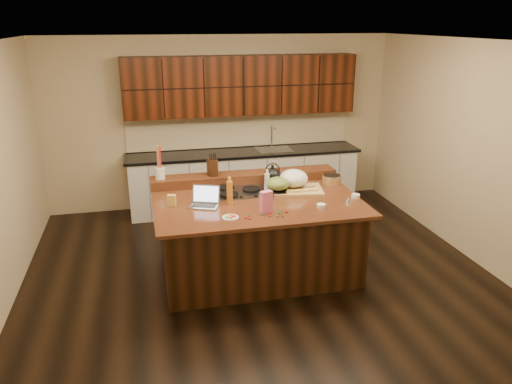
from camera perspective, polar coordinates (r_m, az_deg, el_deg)
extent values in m
cube|color=black|center=(6.20, 0.11, -8.96)|extent=(5.50, 5.00, 0.01)
cube|color=silver|center=(5.47, 0.12, 16.94)|extent=(5.50, 5.00, 0.01)
cube|color=tan|center=(8.08, -4.01, 7.93)|extent=(5.50, 0.01, 2.70)
cube|color=tan|center=(3.46, 9.78, -8.07)|extent=(5.50, 0.01, 2.70)
cube|color=tan|center=(6.85, 23.25, 4.36)|extent=(0.01, 5.00, 2.70)
cube|color=black|center=(6.00, 0.11, -5.21)|extent=(2.22, 1.42, 0.88)
cube|color=black|center=(5.83, 0.11, -1.09)|extent=(2.40, 1.60, 0.04)
cube|color=black|center=(6.45, -1.32, 1.68)|extent=(2.40, 0.30, 0.12)
cube|color=gray|center=(6.09, -0.54, 0.08)|extent=(0.92, 0.52, 0.02)
cylinder|color=black|center=(6.15, -3.53, 0.46)|extent=(0.22, 0.22, 0.03)
cylinder|color=black|center=(6.28, 1.88, 0.86)|extent=(0.22, 0.22, 0.03)
cylinder|color=black|center=(5.91, -3.10, -0.33)|extent=(0.22, 0.22, 0.03)
cylinder|color=black|center=(6.04, 2.51, 0.11)|extent=(0.22, 0.22, 0.03)
cylinder|color=black|center=(6.09, -0.54, 0.28)|extent=(0.22, 0.22, 0.03)
cube|color=silver|center=(8.04, -1.36, 1.28)|extent=(3.60, 0.62, 0.90)
cube|color=black|center=(7.91, -1.39, 4.53)|extent=(3.70, 0.66, 0.04)
cube|color=gray|center=(8.02, 2.13, 4.83)|extent=(0.55, 0.42, 0.01)
cylinder|color=gray|center=(8.14, 1.81, 6.40)|extent=(0.02, 0.02, 0.36)
cube|color=black|center=(7.86, -1.68, 12.08)|extent=(3.60, 0.34, 0.90)
cube|color=tan|center=(8.14, -1.85, 6.97)|extent=(3.60, 0.03, 0.50)
ellipsoid|color=black|center=(6.24, 1.89, 1.87)|extent=(0.25, 0.25, 0.20)
ellipsoid|color=#58752F|center=(6.01, 2.53, 0.97)|extent=(0.33, 0.33, 0.16)
cube|color=#B7B7BC|center=(5.64, -5.96, -1.62)|extent=(0.37, 0.32, 0.01)
cube|color=black|center=(5.63, -5.96, -1.53)|extent=(0.30, 0.22, 0.00)
cube|color=#B7B7BC|center=(5.70, -5.73, -0.19)|extent=(0.32, 0.18, 0.20)
cube|color=silver|center=(5.69, -5.74, -0.21)|extent=(0.28, 0.15, 0.17)
cylinder|color=orange|center=(5.66, -3.02, -0.08)|extent=(0.08, 0.08, 0.27)
cylinder|color=silver|center=(5.99, 1.26, 0.95)|extent=(0.08, 0.08, 0.25)
cube|color=tan|center=(6.15, 4.74, 0.27)|extent=(0.67, 0.54, 0.03)
ellipsoid|color=white|center=(6.18, 4.33, 1.58)|extent=(0.35, 0.35, 0.22)
cube|color=#EDD872|center=(5.98, 4.16, 0.04)|extent=(0.13, 0.04, 0.04)
cube|color=#EDD872|center=(6.01, 5.36, 0.14)|extent=(0.13, 0.04, 0.04)
cube|color=#EDD872|center=(6.06, 6.54, 0.23)|extent=(0.13, 0.04, 0.04)
cylinder|color=gray|center=(6.16, 5.97, 0.47)|extent=(0.23, 0.09, 0.01)
cylinder|color=white|center=(5.62, 7.46, -1.59)|extent=(0.13, 0.13, 0.04)
cylinder|color=white|center=(6.00, 11.31, -0.45)|extent=(0.13, 0.13, 0.04)
cylinder|color=white|center=(6.08, 6.08, 0.09)|extent=(0.12, 0.12, 0.04)
cylinder|color=#996B3F|center=(6.47, 8.65, 1.39)|extent=(0.32, 0.32, 0.09)
cone|color=silver|center=(5.82, 10.53, -0.87)|extent=(0.11, 0.11, 0.07)
cube|color=#DE688D|center=(5.40, 1.17, -1.15)|extent=(0.15, 0.11, 0.25)
cylinder|color=white|center=(5.30, -2.95, -2.91)|extent=(0.21, 0.21, 0.01)
cube|color=gold|center=(5.70, -9.61, -0.96)|extent=(0.11, 0.09, 0.13)
cylinder|color=white|center=(6.29, -10.91, 2.11)|extent=(0.14, 0.14, 0.14)
cube|color=black|center=(6.33, -5.02, 2.85)|extent=(0.12, 0.18, 0.21)
ellipsoid|color=red|center=(5.44, 3.53, -2.29)|extent=(0.02, 0.02, 0.02)
ellipsoid|color=#198C26|center=(5.36, 0.64, -2.60)|extent=(0.02, 0.02, 0.02)
ellipsoid|color=red|center=(5.33, 1.58, -2.74)|extent=(0.02, 0.02, 0.02)
ellipsoid|color=#198C26|center=(5.34, -0.78, -2.67)|extent=(0.02, 0.02, 0.02)
ellipsoid|color=red|center=(5.25, -0.60, -3.07)|extent=(0.02, 0.02, 0.02)
ellipsoid|color=#198C26|center=(5.33, 2.48, -2.77)|extent=(0.02, 0.02, 0.02)
ellipsoid|color=red|center=(5.28, -1.16, -2.94)|extent=(0.02, 0.02, 0.02)
ellipsoid|color=#198C26|center=(5.41, 2.70, -2.43)|extent=(0.02, 0.02, 0.02)
ellipsoid|color=red|center=(5.27, -0.86, -3.01)|extent=(0.02, 0.02, 0.02)
ellipsoid|color=#198C26|center=(5.43, 2.71, -2.31)|extent=(0.02, 0.02, 0.02)
ellipsoid|color=red|center=(5.33, 3.06, -2.76)|extent=(0.02, 0.02, 0.02)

